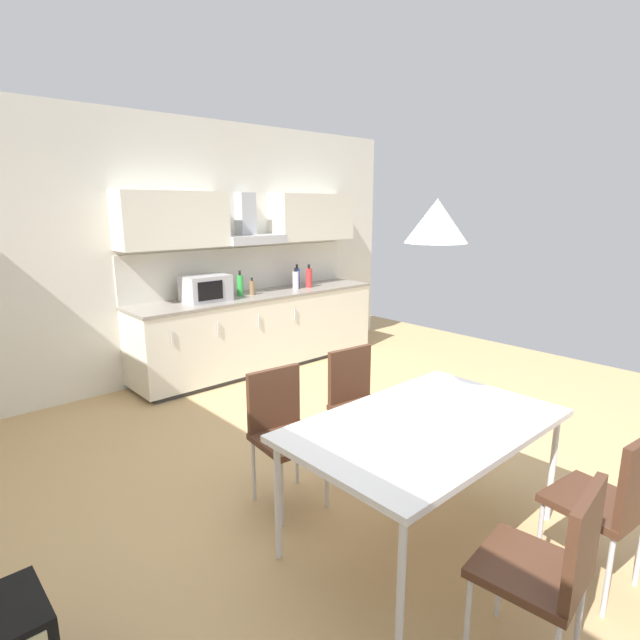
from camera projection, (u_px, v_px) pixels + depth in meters
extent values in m
cube|color=tan|center=(354.00, 473.00, 3.64)|extent=(8.08, 8.36, 0.02)
cube|color=silver|center=(167.00, 252.00, 5.37)|extent=(6.46, 0.10, 2.81)
cube|color=#333333|center=(262.00, 364.00, 6.03)|extent=(2.95, 0.59, 0.05)
cube|color=silver|center=(261.00, 329.00, 5.93)|extent=(3.08, 0.64, 0.81)
cube|color=gray|center=(260.00, 295.00, 5.84)|extent=(3.10, 0.66, 0.03)
cube|color=silver|center=(172.00, 337.00, 4.81)|extent=(0.01, 0.01, 0.14)
cube|color=silver|center=(218.00, 328.00, 5.14)|extent=(0.01, 0.01, 0.14)
cube|color=silver|center=(259.00, 321.00, 5.48)|extent=(0.01, 0.01, 0.14)
cube|color=silver|center=(295.00, 314.00, 5.81)|extent=(0.01, 0.01, 0.14)
cube|color=silver|center=(244.00, 269.00, 6.00)|extent=(3.08, 0.02, 0.52)
cube|color=silver|center=(173.00, 220.00, 5.13)|extent=(1.16, 0.34, 0.58)
cube|color=silver|center=(312.00, 217.00, 6.37)|extent=(1.16, 0.34, 0.58)
cube|color=#B7BABF|center=(252.00, 239.00, 5.79)|extent=(0.75, 0.40, 0.10)
cube|color=#B7BABF|center=(246.00, 216.00, 5.81)|extent=(0.20, 0.16, 0.53)
cube|color=#ADADB2|center=(206.00, 288.00, 5.34)|extent=(0.48, 0.34, 0.28)
cube|color=black|center=(211.00, 291.00, 5.19)|extent=(0.29, 0.01, 0.20)
cylinder|color=blue|center=(297.00, 278.00, 6.25)|extent=(0.07, 0.07, 0.24)
cylinder|color=black|center=(297.00, 266.00, 6.22)|extent=(0.03, 0.03, 0.05)
cylinder|color=brown|center=(252.00, 288.00, 5.73)|extent=(0.06, 0.06, 0.16)
cylinder|color=black|center=(252.00, 279.00, 5.71)|extent=(0.03, 0.03, 0.04)
cylinder|color=red|center=(309.00, 278.00, 6.25)|extent=(0.08, 0.08, 0.24)
cylinder|color=black|center=(309.00, 267.00, 6.22)|extent=(0.03, 0.03, 0.05)
cylinder|color=white|center=(296.00, 280.00, 6.13)|extent=(0.07, 0.07, 0.21)
cylinder|color=black|center=(296.00, 270.00, 6.10)|extent=(0.03, 0.03, 0.05)
cylinder|color=green|center=(240.00, 286.00, 5.66)|extent=(0.07, 0.07, 0.24)
cylinder|color=black|center=(240.00, 273.00, 5.63)|extent=(0.03, 0.03, 0.05)
cube|color=white|center=(426.00, 425.00, 2.76)|extent=(1.56, 0.96, 0.04)
cylinder|color=silver|center=(401.00, 588.00, 2.07)|extent=(0.04, 0.04, 0.69)
cylinder|color=silver|center=(552.00, 468.00, 3.01)|extent=(0.04, 0.04, 0.69)
cylinder|color=silver|center=(278.00, 501.00, 2.68)|extent=(0.04, 0.04, 0.69)
cylinder|color=silver|center=(436.00, 424.00, 3.62)|extent=(0.04, 0.04, 0.69)
cube|color=#4C2D1E|center=(529.00, 569.00, 2.03)|extent=(0.44, 0.44, 0.04)
cube|color=#4C2D1E|center=(584.00, 541.00, 1.86)|extent=(0.38, 0.08, 0.40)
cylinder|color=silver|center=(467.00, 621.00, 2.07)|extent=(0.02, 0.02, 0.43)
cylinder|color=silver|center=(500.00, 576.00, 2.31)|extent=(0.02, 0.02, 0.43)
cylinder|color=silver|center=(579.00, 615.00, 2.09)|extent=(0.02, 0.02, 0.43)
cube|color=#4C2D1E|center=(595.00, 502.00, 2.49)|extent=(0.44, 0.44, 0.04)
cylinder|color=silver|center=(539.00, 538.00, 2.58)|extent=(0.02, 0.02, 0.43)
cylinder|color=silver|center=(573.00, 515.00, 2.77)|extent=(0.02, 0.02, 0.43)
cylinder|color=silver|center=(608.00, 577.00, 2.31)|extent=(0.02, 0.02, 0.43)
cylinder|color=silver|center=(640.00, 548.00, 2.50)|extent=(0.02, 0.02, 0.43)
cube|color=#4C2D1E|center=(365.00, 410.00, 3.61)|extent=(0.44, 0.44, 0.04)
cube|color=#4C2D1E|center=(350.00, 374.00, 3.71)|extent=(0.38, 0.08, 0.40)
cylinder|color=silver|center=(398.00, 442.00, 3.63)|extent=(0.02, 0.02, 0.43)
cylinder|color=silver|center=(362.00, 455.00, 3.43)|extent=(0.02, 0.02, 0.43)
cylinder|color=silver|center=(366.00, 425.00, 3.90)|extent=(0.02, 0.02, 0.43)
cylinder|color=silver|center=(332.00, 437.00, 3.70)|extent=(0.02, 0.02, 0.43)
cube|color=#4C2D1E|center=(289.00, 439.00, 3.15)|extent=(0.44, 0.44, 0.04)
cube|color=#4C2D1E|center=(274.00, 398.00, 3.25)|extent=(0.38, 0.08, 0.40)
cylinder|color=silver|center=(327.00, 476.00, 3.17)|extent=(0.02, 0.02, 0.43)
cylinder|color=silver|center=(282.00, 494.00, 2.98)|extent=(0.02, 0.02, 0.43)
cylinder|color=silver|center=(297.00, 455.00, 3.44)|extent=(0.02, 0.02, 0.43)
cylinder|color=silver|center=(254.00, 470.00, 3.24)|extent=(0.02, 0.02, 0.43)
cone|color=silver|center=(437.00, 221.00, 2.51)|extent=(0.32, 0.32, 0.22)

